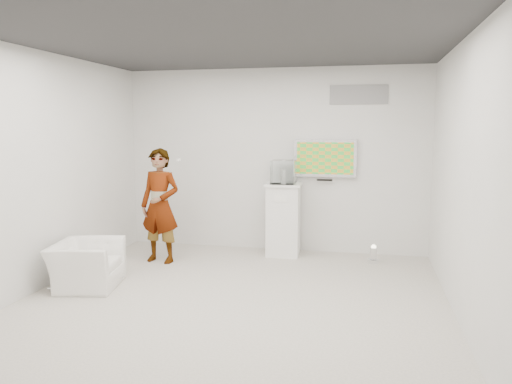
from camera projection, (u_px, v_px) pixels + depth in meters
The scene contains 10 objects.
room at pixel (235, 174), 5.83m from camera, with size 5.01×5.01×3.00m.
tv at pixel (325, 158), 8.01m from camera, with size 1.00×0.08×0.60m, color silver.
logo_decal at pixel (359, 95), 7.81m from camera, with size 0.90×0.02×0.30m, color gray.
person at pixel (160, 206), 7.54m from camera, with size 0.63×0.41×1.73m, color silver.
armchair at pixel (87, 265), 6.42m from camera, with size 0.90×0.78×0.58m, color silver.
pedestal at pixel (283, 219), 7.99m from camera, with size 0.56×0.56×1.16m, color white.
floor_uplight at pixel (373, 254), 7.56m from camera, with size 0.17×0.17×0.26m, color white.
vitrine at pixel (284, 172), 7.89m from camera, with size 0.37×0.37×0.37m, color white.
console at pixel (284, 176), 7.90m from camera, with size 0.05×0.17×0.23m, color white.
wii_remote at pixel (179, 160), 7.50m from camera, with size 0.03×0.13×0.03m, color white.
Camera 1 is at (1.51, -5.61, 2.06)m, focal length 35.00 mm.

